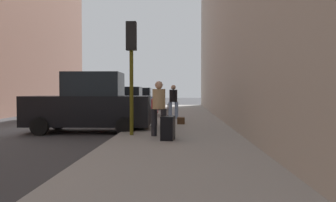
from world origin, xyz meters
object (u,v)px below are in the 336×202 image
object	(u,v)px
pedestrian_in_tan_coat	(159,106)
parked_blue_sedan	(136,100)
rolling_suitcase	(168,128)
parked_red_hatchback	(122,103)
fire_hydrant	(152,110)
traffic_light	(131,53)
pedestrian_in_jeans	(173,100)
parked_black_suv	(90,105)
pedestrian_with_beanie	(159,101)
duffel_bag	(181,121)

from	to	relation	value
pedestrian_in_tan_coat	parked_blue_sedan	bearing A→B (deg)	100.79
pedestrian_in_tan_coat	rolling_suitcase	size ratio (longest dim) A/B	1.64
parked_red_hatchback	pedestrian_in_tan_coat	size ratio (longest dim) A/B	2.46
fire_hydrant	traffic_light	bearing A→B (deg)	-89.62
parked_blue_sedan	pedestrian_in_jeans	xyz separation A→B (m)	(3.02, -7.95, 0.26)
parked_black_suv	parked_blue_sedan	bearing A→B (deg)	90.00
pedestrian_with_beanie	duffel_bag	xyz separation A→B (m)	(0.89, 0.75, -0.85)
parked_black_suv	duffel_bag	bearing A→B (deg)	28.13
parked_red_hatchback	pedestrian_in_jeans	distance (m)	3.67
rolling_suitcase	fire_hydrant	bearing A→B (deg)	98.35
parked_blue_sedan	rolling_suitcase	world-z (taller)	parked_blue_sedan
pedestrian_with_beanie	rolling_suitcase	xyz separation A→B (m)	(0.53, -3.86, -0.65)
parked_blue_sedan	pedestrian_in_tan_coat	xyz separation A→B (m)	(2.75, -14.41, 0.26)
pedestrian_in_jeans	rolling_suitcase	distance (m)	7.22
pedestrian_in_tan_coat	pedestrian_with_beanie	xyz separation A→B (m)	(-0.22, 3.12, 0.03)
parked_black_suv	pedestrian_in_tan_coat	xyz separation A→B (m)	(2.75, -2.04, 0.07)
pedestrian_with_beanie	pedestrian_in_jeans	bearing A→B (deg)	81.53
fire_hydrant	parked_black_suv	bearing A→B (deg)	-107.36
parked_red_hatchback	duffel_bag	xyz separation A→B (m)	(3.42, -4.64, -0.56)
pedestrian_in_jeans	rolling_suitcase	xyz separation A→B (m)	(0.03, -7.19, -0.61)
rolling_suitcase	parked_blue_sedan	bearing A→B (deg)	101.42
pedestrian_in_jeans	rolling_suitcase	world-z (taller)	pedestrian_in_jeans
fire_hydrant	pedestrian_with_beanie	xyz separation A→B (m)	(0.72, -4.69, 0.64)
traffic_light	pedestrian_in_jeans	world-z (taller)	traffic_light
parked_red_hatchback	duffel_bag	size ratio (longest dim) A/B	9.58
parked_red_hatchback	pedestrian_in_tan_coat	distance (m)	8.95
duffel_bag	pedestrian_in_jeans	bearing A→B (deg)	98.72
parked_red_hatchback	duffel_bag	distance (m)	5.79
parked_red_hatchback	parked_blue_sedan	xyz separation A→B (m)	(-0.00, 5.89, 0.00)
parked_black_suv	pedestrian_in_jeans	world-z (taller)	parked_black_suv
fire_hydrant	pedestrian_in_tan_coat	distance (m)	7.89
rolling_suitcase	parked_black_suv	bearing A→B (deg)	137.74
parked_black_suv	fire_hydrant	distance (m)	6.07
parked_red_hatchback	pedestrian_with_beanie	size ratio (longest dim) A/B	2.37
traffic_light	duffel_bag	size ratio (longest dim) A/B	8.18
fire_hydrant	traffic_light	xyz separation A→B (m)	(0.05, -7.55, 2.26)
parked_black_suv	fire_hydrant	bearing A→B (deg)	72.64
fire_hydrant	pedestrian_in_jeans	world-z (taller)	pedestrian_in_jeans
parked_red_hatchback	pedestrian_with_beanie	bearing A→B (deg)	-64.90
traffic_light	pedestrian_in_tan_coat	distance (m)	1.90
parked_black_suv	pedestrian_in_tan_coat	bearing A→B (deg)	-36.62
parked_red_hatchback	pedestrian_in_jeans	size ratio (longest dim) A/B	2.46
rolling_suitcase	duffel_bag	bearing A→B (deg)	85.52
parked_blue_sedan	pedestrian_with_beanie	bearing A→B (deg)	-77.38
parked_blue_sedan	pedestrian_with_beanie	size ratio (longest dim) A/B	2.38
parked_blue_sedan	fire_hydrant	world-z (taller)	parked_blue_sedan
pedestrian_with_beanie	parked_blue_sedan	bearing A→B (deg)	102.62
pedestrian_in_jeans	pedestrian_with_beanie	xyz separation A→B (m)	(-0.50, -3.33, 0.03)
parked_blue_sedan	fire_hydrant	size ratio (longest dim) A/B	6.02
parked_black_suv	parked_blue_sedan	size ratio (longest dim) A/B	1.10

